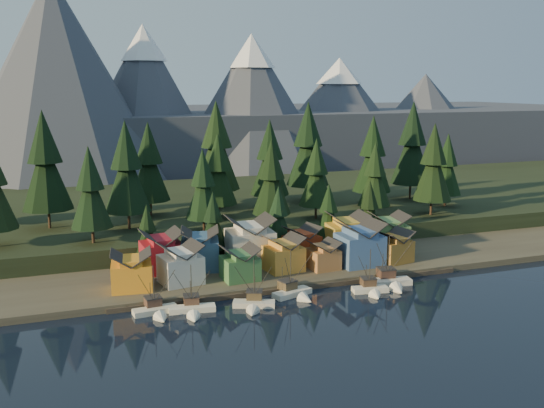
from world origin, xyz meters
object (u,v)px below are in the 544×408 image
object	(u,v)px
boat_2	(254,298)
boat_5	(391,276)
boat_1	(192,304)
boat_0	(156,305)
house_front_0	(131,269)
house_front_1	(180,262)
house_back_0	(161,250)
boat_3	(295,287)
house_back_1	(200,248)
boat_4	(372,284)

from	to	relation	value
boat_2	boat_5	size ratio (longest dim) A/B	0.87
boat_1	boat_2	bearing A→B (deg)	1.03
boat_0	boat_5	size ratio (longest dim) A/B	0.86
boat_1	house_front_0	bearing A→B (deg)	132.90
boat_0	boat_5	xyz separation A→B (m)	(51.51, -0.50, 0.37)
boat_2	house_front_1	size ratio (longest dim) A/B	1.10
boat_1	boat_2	distance (m)	12.16
boat_2	house_front_0	bearing A→B (deg)	166.66
house_front_1	house_back_0	world-z (taller)	house_back_0
boat_5	house_back_0	size ratio (longest dim) A/B	1.29
boat_3	house_back_0	bearing A→B (deg)	119.14
boat_1	house_back_1	xyz separation A→B (m)	(7.01, 23.23, 4.61)
boat_5	house_back_0	distance (m)	52.29
boat_0	boat_2	xyz separation A→B (m)	(18.80, -3.01, 0.07)
boat_4	boat_5	bearing A→B (deg)	32.45
boat_3	house_front_0	bearing A→B (deg)	141.47
boat_4	house_back_1	bearing A→B (deg)	151.94
house_back_0	boat_2	bearing A→B (deg)	-64.99
boat_0	house_back_0	size ratio (longest dim) A/B	1.10
boat_3	house_back_0	xyz separation A→B (m)	(-24.11, 22.54, 4.33)
boat_3	house_front_1	bearing A→B (deg)	131.50
boat_1	house_front_0	world-z (taller)	house_front_0
boat_1	boat_2	world-z (taller)	boat_2
boat_3	boat_2	bearing A→B (deg)	179.97
boat_1	boat_4	size ratio (longest dim) A/B	1.00
house_front_0	boat_4	bearing A→B (deg)	-11.00
boat_4	house_front_0	world-z (taller)	house_front_0
boat_2	house_front_0	size ratio (longest dim) A/B	1.18
boat_1	boat_4	distance (m)	38.55
house_front_1	house_back_0	xyz separation A→B (m)	(-2.53, 9.72, 0.47)
boat_2	boat_5	bearing A→B (deg)	26.21
house_back_0	house_back_1	distance (m)	8.92
boat_4	boat_5	world-z (taller)	boat_5
boat_4	boat_3	bearing A→B (deg)	178.46
boat_5	boat_0	bearing A→B (deg)	-172.60
house_front_1	house_back_1	distance (m)	10.67
boat_1	boat_4	bearing A→B (deg)	5.59
boat_2	house_back_0	bearing A→B (deg)	140.16
house_back_0	boat_5	bearing A→B (deg)	-29.87
boat_4	boat_5	distance (m)	6.79
house_front_1	house_back_0	size ratio (longest dim) A/B	1.01
house_front_0	house_front_1	bearing A→B (deg)	10.41
boat_3	house_back_1	size ratio (longest dim) A/B	1.08
boat_1	boat_2	size ratio (longest dim) A/B	0.97
boat_5	house_front_0	size ratio (longest dim) A/B	1.36
boat_1	boat_5	world-z (taller)	boat_5
boat_4	house_back_0	distance (m)	48.15
boat_5	boat_2	bearing A→B (deg)	-167.67
boat_1	house_back_0	xyz separation A→B (m)	(-1.83, 24.37, 4.61)
house_back_0	house_front_0	bearing A→B (deg)	-130.81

